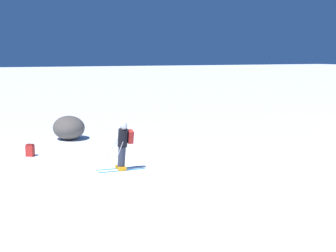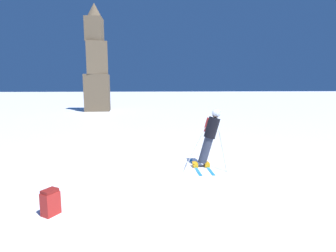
# 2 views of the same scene
# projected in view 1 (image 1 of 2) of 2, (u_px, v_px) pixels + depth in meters

# --- Properties ---
(ground_plane) EXTENTS (300.00, 300.00, 0.00)m
(ground_plane) POSITION_uv_depth(u_px,v_px,m) (110.00, 162.00, 17.64)
(ground_plane) COLOR white
(skier) EXTENTS (1.29, 1.71, 1.79)m
(skier) POSITION_uv_depth(u_px,v_px,m) (123.00, 143.00, 16.18)
(skier) COLOR #1E7AC6
(skier) RESTS_ON ground
(spare_backpack) EXTENTS (0.35, 0.37, 0.50)m
(spare_backpack) POSITION_uv_depth(u_px,v_px,m) (30.00, 150.00, 18.68)
(spare_backpack) COLOR #AD231E
(spare_backpack) RESTS_ON ground
(exposed_boulder_0) EXTENTS (1.76, 1.50, 1.14)m
(exposed_boulder_0) POSITION_uv_depth(u_px,v_px,m) (69.00, 128.00, 22.41)
(exposed_boulder_0) COLOR #4C4742
(exposed_boulder_0) RESTS_ON ground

